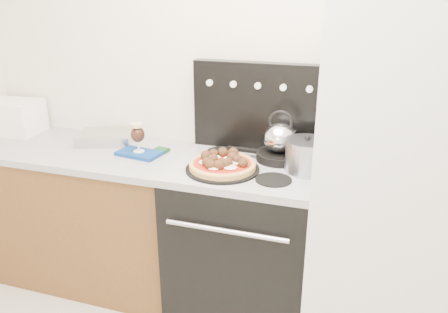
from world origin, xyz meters
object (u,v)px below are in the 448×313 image
at_px(oven_mitt, 139,153).
at_px(pizza_pan, 223,169).
at_px(toaster_oven, 14,117).
at_px(stock_pot, 306,157).
at_px(beer_glass, 138,137).
at_px(base_cabinet, 81,214).
at_px(skillet, 279,156).
at_px(pizza, 222,163).
at_px(fridge, 386,178).
at_px(stove_body, 244,243).
at_px(tea_kettle, 280,135).

bearing_deg(oven_mitt, pizza_pan, -11.71).
bearing_deg(toaster_oven, stock_pot, -8.16).
height_order(toaster_oven, stock_pot, toaster_oven).
bearing_deg(oven_mitt, beer_glass, 0.00).
relative_size(base_cabinet, pizza_pan, 3.80).
xyz_separation_m(skillet, stock_pot, (0.16, -0.11, 0.06)).
distance_m(oven_mitt, pizza, 0.55).
height_order(base_cabinet, beer_glass, beer_glass).
height_order(fridge, toaster_oven, fridge).
distance_m(fridge, pizza, 0.80).
height_order(fridge, pizza_pan, fridge).
xyz_separation_m(base_cabinet, fridge, (1.80, -0.05, 0.52)).
xyz_separation_m(base_cabinet, toaster_oven, (-0.52, 0.12, 0.58)).
bearing_deg(pizza, toaster_oven, 170.72).
height_order(stove_body, stock_pot, stock_pot).
distance_m(pizza_pan, stock_pot, 0.43).
distance_m(base_cabinet, oven_mitt, 0.67).
bearing_deg(stock_pot, fridge, -5.90).
bearing_deg(beer_glass, pizza, -11.71).
distance_m(base_cabinet, pizza_pan, 1.13).
relative_size(stove_body, stock_pot, 4.06).
xyz_separation_m(base_cabinet, oven_mitt, (0.47, -0.01, 0.48)).
distance_m(base_cabinet, stove_body, 1.11).
distance_m(oven_mitt, pizza_pan, 0.55).
bearing_deg(pizza_pan, stove_body, 46.32).
bearing_deg(toaster_oven, skillet, -4.92).
xyz_separation_m(base_cabinet, stove_body, (1.10, -0.02, 0.01)).
bearing_deg(skillet, beer_glass, -171.62).
bearing_deg(base_cabinet, pizza_pan, -7.17).
bearing_deg(beer_glass, oven_mitt, 0.00).
bearing_deg(oven_mitt, skillet, 8.38).
distance_m(oven_mitt, tea_kettle, 0.81).
xyz_separation_m(base_cabinet, tea_kettle, (1.26, 0.10, 0.63)).
bearing_deg(skillet, stock_pot, -34.90).
distance_m(beer_glass, pizza, 0.55).
bearing_deg(pizza, skillet, 42.47).
height_order(toaster_oven, pizza, toaster_oven).
bearing_deg(tea_kettle, stock_pot, -28.82).
relative_size(stove_body, oven_mitt, 3.54).
distance_m(base_cabinet, skillet, 1.36).
height_order(pizza, skillet, pizza).
bearing_deg(base_cabinet, skillet, 4.62).
relative_size(oven_mitt, pizza_pan, 0.65).
relative_size(pizza_pan, pizza, 1.11).
xyz_separation_m(pizza, skillet, (0.25, 0.23, -0.01)).
xyz_separation_m(fridge, beer_glass, (-1.34, 0.04, 0.06)).
bearing_deg(toaster_oven, fridge, -8.49).
distance_m(toaster_oven, stock_pot, 1.95).
height_order(base_cabinet, pizza, pizza).
bearing_deg(pizza, fridge, 5.50).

